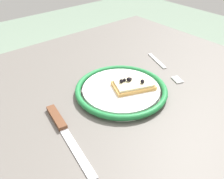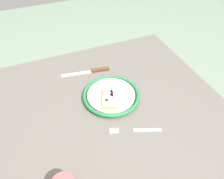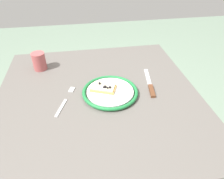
{
  "view_description": "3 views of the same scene",
  "coord_description": "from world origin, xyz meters",
  "px_view_note": "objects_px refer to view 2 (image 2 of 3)",
  "views": [
    {
      "loc": [
        0.42,
        0.4,
        1.1
      ],
      "look_at": [
        0.08,
        -0.02,
        0.73
      ],
      "focal_mm": 39.17,
      "sensor_mm": 36.0,
      "label": 1
    },
    {
      "loc": [
        -0.54,
        0.23,
        1.39
      ],
      "look_at": [
        0.07,
        -0.02,
        0.73
      ],
      "focal_mm": 33.44,
      "sensor_mm": 36.0,
      "label": 2
    },
    {
      "loc": [
        -0.06,
        -0.74,
        1.29
      ],
      "look_at": [
        0.06,
        -0.01,
        0.74
      ],
      "focal_mm": 33.13,
      "sensor_mm": 36.0,
      "label": 3
    }
  ],
  "objects_px": {
    "fork": "(135,130)",
    "dining_table": "(114,117)",
    "plate": "(111,95)",
    "knife": "(94,71)",
    "pizza_slice_near": "(110,98)"
  },
  "relations": [
    {
      "from": "pizza_slice_near",
      "to": "fork",
      "type": "relative_size",
      "value": 0.65
    },
    {
      "from": "knife",
      "to": "dining_table",
      "type": "bearing_deg",
      "value": -177.83
    },
    {
      "from": "knife",
      "to": "fork",
      "type": "relative_size",
      "value": 1.24
    },
    {
      "from": "dining_table",
      "to": "plate",
      "type": "xyz_separation_m",
      "value": [
        0.05,
        -0.01,
        0.09
      ]
    },
    {
      "from": "dining_table",
      "to": "knife",
      "type": "bearing_deg",
      "value": 2.17
    },
    {
      "from": "knife",
      "to": "fork",
      "type": "height_order",
      "value": "knife"
    },
    {
      "from": "fork",
      "to": "dining_table",
      "type": "bearing_deg",
      "value": 8.74
    },
    {
      "from": "plate",
      "to": "pizza_slice_near",
      "type": "bearing_deg",
      "value": 147.53
    },
    {
      "from": "fork",
      "to": "knife",
      "type": "bearing_deg",
      "value": 4.62
    },
    {
      "from": "pizza_slice_near",
      "to": "knife",
      "type": "xyz_separation_m",
      "value": [
        0.22,
        -0.0,
        -0.02
      ]
    },
    {
      "from": "pizza_slice_near",
      "to": "knife",
      "type": "distance_m",
      "value": 0.22
    },
    {
      "from": "plate",
      "to": "pizza_slice_near",
      "type": "height_order",
      "value": "pizza_slice_near"
    },
    {
      "from": "knife",
      "to": "plate",
      "type": "bearing_deg",
      "value": -175.55
    },
    {
      "from": "pizza_slice_near",
      "to": "knife",
      "type": "height_order",
      "value": "pizza_slice_near"
    },
    {
      "from": "pizza_slice_near",
      "to": "fork",
      "type": "distance_m",
      "value": 0.18
    }
  ]
}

